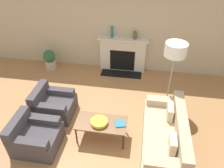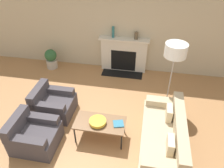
{
  "view_description": "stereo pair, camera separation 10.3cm",
  "coord_description": "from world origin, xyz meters",
  "px_view_note": "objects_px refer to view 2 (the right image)",
  "views": [
    {
      "loc": [
        0.85,
        -2.97,
        3.71
      ],
      "look_at": [
        0.14,
        1.48,
        0.45
      ],
      "focal_mm": 35.0,
      "sensor_mm": 36.0,
      "label": 1
    },
    {
      "loc": [
        0.96,
        -2.95,
        3.71
      ],
      "look_at": [
        0.14,
        1.48,
        0.45
      ],
      "focal_mm": 35.0,
      "sensor_mm": 36.0,
      "label": 2
    }
  ],
  "objects_px": {
    "armchair_far": "(53,104)",
    "fireplace": "(124,55)",
    "coffee_table": "(100,123)",
    "bowl": "(98,122)",
    "book": "(118,124)",
    "floor_lamp": "(175,54)",
    "potted_plant": "(51,59)",
    "mantel_vase_center_left": "(136,36)",
    "couch": "(164,136)",
    "mantel_vase_left": "(113,32)",
    "armchair_near": "(34,135)"
  },
  "relations": [
    {
      "from": "potted_plant",
      "to": "mantel_vase_left",
      "type": "bearing_deg",
      "value": 8.64
    },
    {
      "from": "armchair_far",
      "to": "fireplace",
      "type": "bearing_deg",
      "value": -31.55
    },
    {
      "from": "book",
      "to": "potted_plant",
      "type": "bearing_deg",
      "value": 119.1
    },
    {
      "from": "couch",
      "to": "bowl",
      "type": "height_order",
      "value": "couch"
    },
    {
      "from": "coffee_table",
      "to": "mantel_vase_left",
      "type": "distance_m",
      "value": 2.96
    },
    {
      "from": "book",
      "to": "mantel_vase_center_left",
      "type": "height_order",
      "value": "mantel_vase_center_left"
    },
    {
      "from": "mantel_vase_left",
      "to": "mantel_vase_center_left",
      "type": "distance_m",
      "value": 0.67
    },
    {
      "from": "fireplace",
      "to": "floor_lamp",
      "type": "distance_m",
      "value": 2.23
    },
    {
      "from": "couch",
      "to": "armchair_near",
      "type": "distance_m",
      "value": 2.64
    },
    {
      "from": "fireplace",
      "to": "mantel_vase_left",
      "type": "distance_m",
      "value": 0.79
    },
    {
      "from": "armchair_near",
      "to": "bowl",
      "type": "height_order",
      "value": "armchair_near"
    },
    {
      "from": "armchair_near",
      "to": "coffee_table",
      "type": "xyz_separation_m",
      "value": [
        1.29,
        0.42,
        0.15
      ]
    },
    {
      "from": "potted_plant",
      "to": "armchair_near",
      "type": "bearing_deg",
      "value": -73.44
    },
    {
      "from": "couch",
      "to": "mantel_vase_center_left",
      "type": "bearing_deg",
      "value": -162.81
    },
    {
      "from": "fireplace",
      "to": "floor_lamp",
      "type": "bearing_deg",
      "value": -49.74
    },
    {
      "from": "couch",
      "to": "armchair_near",
      "type": "relative_size",
      "value": 2.11
    },
    {
      "from": "armchair_near",
      "to": "mantel_vase_left",
      "type": "bearing_deg",
      "value": -17.95
    },
    {
      "from": "fireplace",
      "to": "mantel_vase_center_left",
      "type": "height_order",
      "value": "mantel_vase_center_left"
    },
    {
      "from": "couch",
      "to": "potted_plant",
      "type": "relative_size",
      "value": 2.96
    },
    {
      "from": "armchair_far",
      "to": "potted_plant",
      "type": "height_order",
      "value": "armchair_far"
    },
    {
      "from": "couch",
      "to": "book",
      "type": "bearing_deg",
      "value": -91.02
    },
    {
      "from": "couch",
      "to": "mantel_vase_center_left",
      "type": "xyz_separation_m",
      "value": [
        -0.88,
        2.84,
        0.88
      ]
    },
    {
      "from": "armchair_near",
      "to": "armchair_far",
      "type": "bearing_deg",
      "value": 0.0
    },
    {
      "from": "armchair_near",
      "to": "floor_lamp",
      "type": "xyz_separation_m",
      "value": [
        2.69,
        1.71,
        1.23
      ]
    },
    {
      "from": "couch",
      "to": "potted_plant",
      "type": "height_order",
      "value": "couch"
    },
    {
      "from": "book",
      "to": "potted_plant",
      "type": "xyz_separation_m",
      "value": [
        -2.56,
        2.53,
        -0.15
      ]
    },
    {
      "from": "fireplace",
      "to": "armchair_far",
      "type": "relative_size",
      "value": 1.7
    },
    {
      "from": "fireplace",
      "to": "floor_lamp",
      "type": "height_order",
      "value": "floor_lamp"
    },
    {
      "from": "fireplace",
      "to": "mantel_vase_left",
      "type": "relative_size",
      "value": 4.56
    },
    {
      "from": "mantel_vase_center_left",
      "to": "couch",
      "type": "bearing_deg",
      "value": -72.81
    },
    {
      "from": "bowl",
      "to": "mantel_vase_center_left",
      "type": "distance_m",
      "value": 2.99
    },
    {
      "from": "mantel_vase_left",
      "to": "mantel_vase_center_left",
      "type": "xyz_separation_m",
      "value": [
        0.67,
        0.0,
        -0.06
      ]
    },
    {
      "from": "fireplace",
      "to": "bowl",
      "type": "height_order",
      "value": "fireplace"
    },
    {
      "from": "bowl",
      "to": "book",
      "type": "height_order",
      "value": "bowl"
    },
    {
      "from": "couch",
      "to": "floor_lamp",
      "type": "relative_size",
      "value": 1.08
    },
    {
      "from": "coffee_table",
      "to": "mantel_vase_left",
      "type": "relative_size",
      "value": 3.2
    },
    {
      "from": "armchair_near",
      "to": "floor_lamp",
      "type": "distance_m",
      "value": 3.41
    },
    {
      "from": "armchair_far",
      "to": "book",
      "type": "bearing_deg",
      "value": -107.91
    },
    {
      "from": "floor_lamp",
      "to": "potted_plant",
      "type": "relative_size",
      "value": 2.75
    },
    {
      "from": "couch",
      "to": "armchair_near",
      "type": "height_order",
      "value": "couch"
    },
    {
      "from": "armchair_near",
      "to": "armchair_far",
      "type": "xyz_separation_m",
      "value": [
        0.0,
        0.98,
        0.0
      ]
    },
    {
      "from": "bowl",
      "to": "mantel_vase_left",
      "type": "relative_size",
      "value": 1.07
    },
    {
      "from": "mantel_vase_center_left",
      "to": "bowl",
      "type": "bearing_deg",
      "value": -99.28
    },
    {
      "from": "armchair_far",
      "to": "mantel_vase_center_left",
      "type": "height_order",
      "value": "mantel_vase_center_left"
    },
    {
      "from": "bowl",
      "to": "mantel_vase_center_left",
      "type": "relative_size",
      "value": 1.67
    },
    {
      "from": "armchair_near",
      "to": "potted_plant",
      "type": "relative_size",
      "value": 1.41
    },
    {
      "from": "fireplace",
      "to": "coffee_table",
      "type": "relative_size",
      "value": 1.42
    },
    {
      "from": "fireplace",
      "to": "coffee_table",
      "type": "distance_m",
      "value": 2.82
    },
    {
      "from": "book",
      "to": "mantel_vase_left",
      "type": "relative_size",
      "value": 0.77
    },
    {
      "from": "armchair_far",
      "to": "bowl",
      "type": "relative_size",
      "value": 2.52
    }
  ]
}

